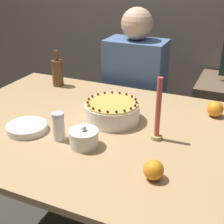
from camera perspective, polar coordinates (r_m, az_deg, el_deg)
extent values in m
cube|color=tan|center=(1.53, -4.91, -2.61)|extent=(1.42, 1.09, 0.03)
cylinder|color=tan|center=(2.39, -12.79, -2.69)|extent=(0.07, 0.07, 0.74)
cylinder|color=tan|center=(2.00, 19.66, -9.76)|extent=(0.07, 0.07, 0.74)
cylinder|color=white|center=(1.54, 0.00, 0.00)|extent=(0.27, 0.27, 0.09)
cylinder|color=gold|center=(1.52, 0.00, 1.63)|extent=(0.26, 0.26, 0.01)
sphere|color=maroon|center=(1.47, 4.24, 1.23)|extent=(0.01, 0.01, 0.01)
sphere|color=maroon|center=(1.51, 4.52, 1.82)|extent=(0.01, 0.01, 0.01)
sphere|color=maroon|center=(1.54, 4.30, 2.40)|extent=(0.01, 0.01, 0.01)
sphere|color=maroon|center=(1.57, 3.64, 2.91)|extent=(0.01, 0.01, 0.01)
sphere|color=maroon|center=(1.60, 2.64, 3.31)|extent=(0.01, 0.01, 0.01)
sphere|color=maroon|center=(1.62, 1.39, 3.56)|extent=(0.01, 0.01, 0.01)
sphere|color=maroon|center=(1.62, 0.02, 3.65)|extent=(0.01, 0.01, 0.01)
sphere|color=maroon|center=(1.62, -1.36, 3.57)|extent=(0.01, 0.01, 0.01)
sphere|color=maroon|center=(1.60, -2.61, 3.32)|extent=(0.01, 0.01, 0.01)
sphere|color=maroon|center=(1.58, -3.62, 2.92)|extent=(0.01, 0.01, 0.01)
sphere|color=maroon|center=(1.54, -4.29, 2.41)|extent=(0.01, 0.01, 0.01)
sphere|color=maroon|center=(1.51, -4.52, 1.83)|extent=(0.01, 0.01, 0.01)
sphere|color=maroon|center=(1.47, -4.25, 1.24)|extent=(0.01, 0.01, 0.01)
sphere|color=maroon|center=(1.44, -3.50, 0.70)|extent=(0.01, 0.01, 0.01)
sphere|color=maroon|center=(1.42, -2.31, 0.30)|extent=(0.01, 0.01, 0.01)
sphere|color=maroon|center=(1.41, -0.82, 0.07)|extent=(0.01, 0.01, 0.01)
sphere|color=maroon|center=(1.41, 0.78, 0.07)|extent=(0.01, 0.01, 0.01)
sphere|color=maroon|center=(1.42, 2.28, 0.29)|extent=(0.01, 0.01, 0.01)
sphere|color=maroon|center=(1.44, 3.47, 0.69)|extent=(0.01, 0.01, 0.01)
cylinder|color=silver|center=(1.33, -5.15, -5.04)|extent=(0.12, 0.12, 0.06)
cylinder|color=silver|center=(1.31, -5.21, -3.64)|extent=(0.13, 0.13, 0.01)
sphere|color=silver|center=(1.30, -5.24, -2.95)|extent=(0.02, 0.02, 0.02)
cylinder|color=white|center=(1.38, -9.72, -2.93)|extent=(0.05, 0.05, 0.11)
cylinder|color=silver|center=(1.35, -9.92, -0.51)|extent=(0.06, 0.06, 0.02)
cylinder|color=silver|center=(1.51, -15.24, -3.19)|extent=(0.19, 0.19, 0.01)
cylinder|color=silver|center=(1.50, -15.28, -2.92)|extent=(0.19, 0.19, 0.01)
cylinder|color=silver|center=(1.50, -15.31, -2.65)|extent=(0.19, 0.19, 0.01)
cylinder|color=silver|center=(1.50, -15.35, -2.38)|extent=(0.19, 0.19, 0.01)
cylinder|color=tan|center=(1.41, 8.14, -4.46)|extent=(0.05, 0.05, 0.02)
cylinder|color=#CC4C47|center=(1.34, 8.51, 0.87)|extent=(0.02, 0.02, 0.27)
cylinder|color=brown|center=(2.01, -9.93, 7.02)|extent=(0.07, 0.07, 0.16)
cylinder|color=brown|center=(1.98, -10.18, 10.14)|extent=(0.02, 0.02, 0.06)
sphere|color=orange|center=(1.14, 7.60, -10.45)|extent=(0.08, 0.08, 0.08)
sphere|color=orange|center=(1.66, 18.34, 0.54)|extent=(0.08, 0.08, 0.08)
cube|color=#473D33|center=(2.39, 3.86, -6.03)|extent=(0.34, 0.34, 0.45)
cube|color=#4C6B99|center=(2.17, 4.25, 5.59)|extent=(0.40, 0.24, 0.57)
sphere|color=#D8AD8C|center=(2.07, 4.61, 15.80)|extent=(0.21, 0.21, 0.21)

